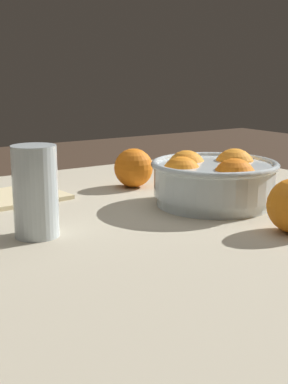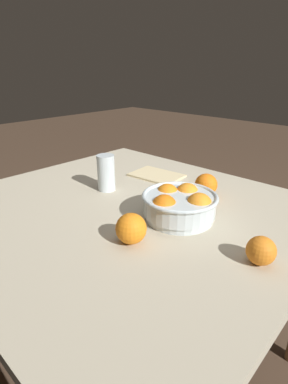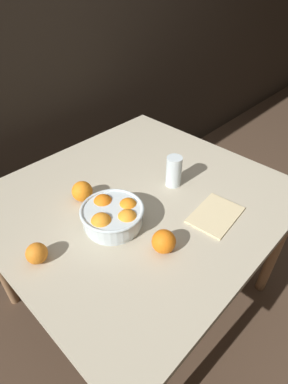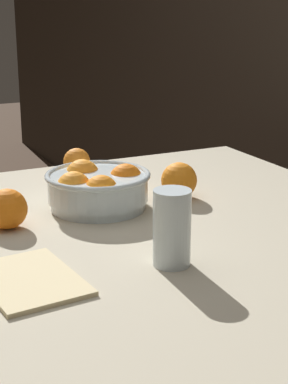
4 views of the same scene
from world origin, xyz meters
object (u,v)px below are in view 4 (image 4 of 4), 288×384
object	(u,v)px
orange_loose_front	(7,209)
orange_loose_aside	(179,180)
juice_glass	(172,231)
fruit_bowl	(97,187)
orange_loose_near_bowl	(78,161)

from	to	relation	value
orange_loose_front	orange_loose_aside	xyz separation A→B (m)	(-0.03, 0.40, 0.00)
juice_glass	orange_loose_front	xyz separation A→B (m)	(-0.30, -0.21, -0.02)
fruit_bowl	orange_loose_near_bowl	size ratio (longest dim) A/B	3.29
juice_glass	orange_loose_front	bearing A→B (deg)	-145.32
orange_loose_aside	orange_loose_near_bowl	bearing A→B (deg)	-154.13
orange_loose_front	orange_loose_aside	world-z (taller)	orange_loose_aside
orange_loose_front	orange_loose_aside	distance (m)	0.41
orange_loose_near_bowl	orange_loose_front	distance (m)	0.41
orange_loose_front	fruit_bowl	bearing A→B (deg)	100.27
orange_loose_front	orange_loose_aside	size ratio (longest dim) A/B	0.98
fruit_bowl	orange_loose_front	bearing A→B (deg)	-79.73
fruit_bowl	orange_loose_front	distance (m)	0.21
juice_glass	fruit_bowl	bearing A→B (deg)	-179.83
juice_glass	orange_loose_near_bowl	distance (m)	0.62
orange_loose_near_bowl	fruit_bowl	bearing A→B (deg)	-11.66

